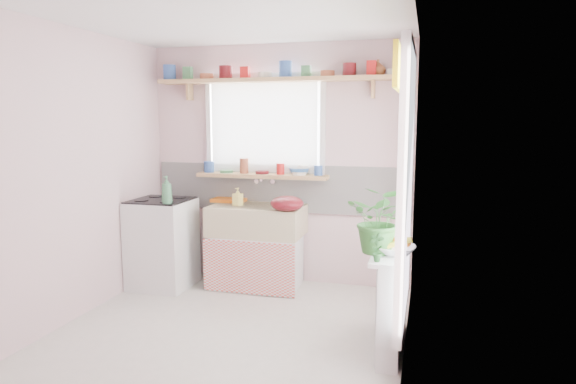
# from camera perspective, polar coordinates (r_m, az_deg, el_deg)

# --- Properties ---
(room) EXTENTS (3.20, 3.20, 3.20)m
(room) POSITION_cam_1_polar(r_m,az_deg,el_deg) (4.55, 4.37, 3.58)
(room) COLOR beige
(room) RESTS_ON ground
(sink_unit) EXTENTS (0.95, 0.65, 1.11)m
(sink_unit) POSITION_cam_1_polar(r_m,az_deg,el_deg) (5.33, -3.47, -5.99)
(sink_unit) COLOR white
(sink_unit) RESTS_ON ground
(cooker) EXTENTS (0.58, 0.58, 0.93)m
(cooker) POSITION_cam_1_polar(r_m,az_deg,el_deg) (5.48, -13.79, -5.50)
(cooker) COLOR white
(cooker) RESTS_ON ground
(radiator_ledge) EXTENTS (0.22, 0.95, 0.78)m
(radiator_ledge) POSITION_cam_1_polar(r_m,az_deg,el_deg) (4.03, 11.50, -11.34)
(radiator_ledge) COLOR white
(radiator_ledge) RESTS_ON ground
(windowsill) EXTENTS (1.40, 0.22, 0.04)m
(windowsill) POSITION_cam_1_polar(r_m,az_deg,el_deg) (5.38, -2.89, 1.82)
(windowsill) COLOR tan
(windowsill) RESTS_ON room
(pine_shelf) EXTENTS (2.52, 0.24, 0.04)m
(pine_shelf) POSITION_cam_1_polar(r_m,az_deg,el_deg) (5.31, -1.43, 12.34)
(pine_shelf) COLOR tan
(pine_shelf) RESTS_ON room
(shelf_crockery) EXTENTS (2.47, 0.11, 0.12)m
(shelf_crockery) POSITION_cam_1_polar(r_m,az_deg,el_deg) (5.32, -1.89, 13.12)
(shelf_crockery) COLOR #3359A5
(shelf_crockery) RESTS_ON pine_shelf
(sill_crockery) EXTENTS (1.35, 0.11, 0.12)m
(sill_crockery) POSITION_cam_1_polar(r_m,az_deg,el_deg) (5.38, -3.07, 2.62)
(sill_crockery) COLOR #3359A5
(sill_crockery) RESTS_ON windowsill
(dish_tray) EXTENTS (0.36, 0.27, 0.04)m
(dish_tray) POSITION_cam_1_polar(r_m,az_deg,el_deg) (5.56, -6.48, -0.85)
(dish_tray) COLOR orange
(dish_tray) RESTS_ON sink_unit
(colander) EXTENTS (0.38, 0.38, 0.15)m
(colander) POSITION_cam_1_polar(r_m,az_deg,el_deg) (4.94, -0.11, -1.27)
(colander) COLOR maroon
(colander) RESTS_ON sink_unit
(jade_plant) EXTENTS (0.54, 0.50, 0.49)m
(jade_plant) POSITION_cam_1_polar(r_m,az_deg,el_deg) (3.71, 10.22, -3.06)
(jade_plant) COLOR #2F6A2A
(jade_plant) RESTS_ON radiator_ledge
(fruit_bowl) EXTENTS (0.28, 0.28, 0.07)m
(fruit_bowl) POSITION_cam_1_polar(r_m,az_deg,el_deg) (3.73, 11.97, -6.34)
(fruit_bowl) COLOR white
(fruit_bowl) RESTS_ON radiator_ledge
(herb_pot) EXTENTS (0.12, 0.10, 0.20)m
(herb_pot) POSITION_cam_1_polar(r_m,az_deg,el_deg) (3.52, 9.83, -6.09)
(herb_pot) COLOR #266029
(herb_pot) RESTS_ON radiator_ledge
(soap_bottle_sink) EXTENTS (0.10, 0.10, 0.18)m
(soap_bottle_sink) POSITION_cam_1_polar(r_m,az_deg,el_deg) (5.27, -5.60, -0.52)
(soap_bottle_sink) COLOR #F7E66E
(soap_bottle_sink) RESTS_ON sink_unit
(sill_cup) EXTENTS (0.16, 0.16, 0.09)m
(sill_cup) POSITION_cam_1_polar(r_m,az_deg,el_deg) (5.31, 1.69, 2.47)
(sill_cup) COLOR white
(sill_cup) RESTS_ON windowsill
(sill_bowl) EXTENTS (0.25, 0.25, 0.07)m
(sill_bowl) POSITION_cam_1_polar(r_m,az_deg,el_deg) (5.32, 1.27, 2.33)
(sill_bowl) COLOR #366AAF
(sill_bowl) RESTS_ON windowsill
(shelf_vase) EXTENTS (0.16, 0.16, 0.16)m
(shelf_vase) POSITION_cam_1_polar(r_m,az_deg,el_deg) (5.18, 9.97, 13.43)
(shelf_vase) COLOR #9A592F
(shelf_vase) RESTS_ON pine_shelf
(cooker_bottle) EXTENTS (0.11, 0.11, 0.27)m
(cooker_bottle) POSITION_cam_1_polar(r_m,az_deg,el_deg) (5.10, -13.33, 0.24)
(cooker_bottle) COLOR #3E7D53
(cooker_bottle) RESTS_ON cooker
(fruit) EXTENTS (0.20, 0.14, 0.10)m
(fruit) POSITION_cam_1_polar(r_m,az_deg,el_deg) (3.73, 12.09, -5.46)
(fruit) COLOR orange
(fruit) RESTS_ON fruit_bowl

